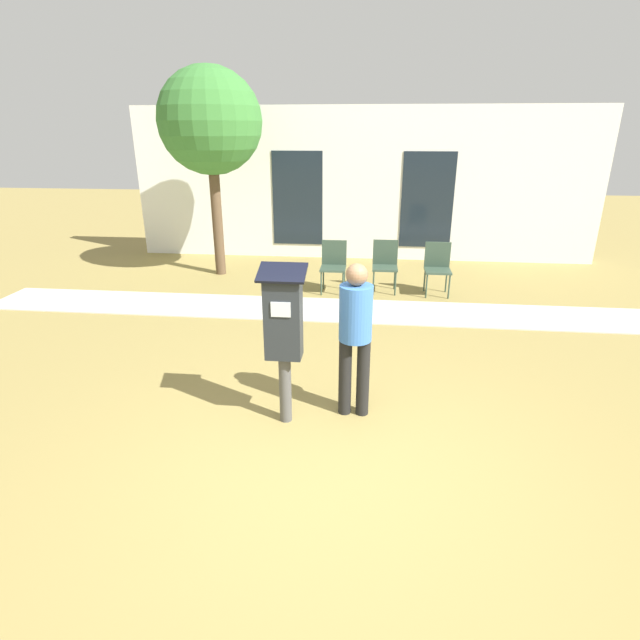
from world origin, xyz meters
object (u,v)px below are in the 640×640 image
object	(u,v)px
parking_meter	(284,326)
person_standing	(355,329)
outdoor_chair_middle	(385,262)
outdoor_chair_left	(334,262)
outdoor_chair_right	(437,264)

from	to	relation	value
parking_meter	person_standing	xyz separation A→B (m)	(0.66, 0.21, -0.09)
parking_meter	outdoor_chair_middle	xyz separation A→B (m)	(1.03, 4.44, -0.49)
outdoor_chair_left	outdoor_chair_right	distance (m)	1.81
outdoor_chair_middle	parking_meter	bearing A→B (deg)	-108.19
parking_meter	person_standing	distance (m)	0.70
outdoor_chair_left	outdoor_chair_right	xyz separation A→B (m)	(1.81, 0.04, 0.00)
person_standing	outdoor_chair_right	world-z (taller)	person_standing
person_standing	outdoor_chair_right	bearing A→B (deg)	94.83
outdoor_chair_middle	outdoor_chair_right	xyz separation A→B (m)	(0.91, -0.09, 0.00)
outdoor_chair_middle	outdoor_chair_right	world-z (taller)	same
person_standing	outdoor_chair_right	size ratio (longest dim) A/B	1.76
outdoor_chair_right	outdoor_chair_middle	bearing A→B (deg)	169.48
person_standing	outdoor_chair_left	size ratio (longest dim) A/B	1.76
parking_meter	outdoor_chair_right	world-z (taller)	parking_meter
person_standing	outdoor_chair_left	distance (m)	4.17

